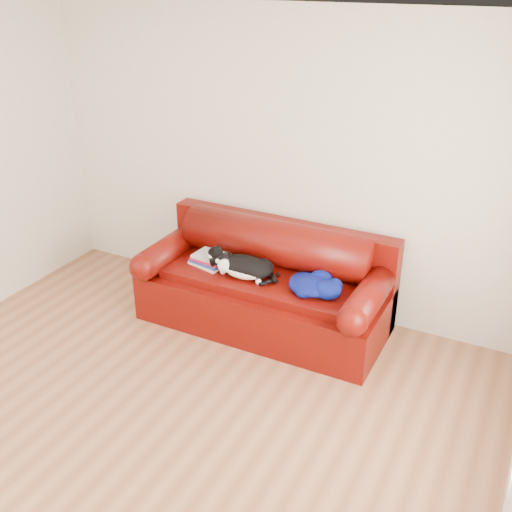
{
  "coord_description": "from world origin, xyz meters",
  "views": [
    {
      "loc": [
        2.1,
        -2.52,
        2.87
      ],
      "look_at": [
        0.12,
        1.35,
        0.73
      ],
      "focal_mm": 42.0,
      "sensor_mm": 36.0,
      "label": 1
    }
  ],
  "objects": [
    {
      "name": "book_stack",
      "position": [
        -0.37,
        1.43,
        0.55
      ],
      "size": [
        0.35,
        0.3,
        0.1
      ],
      "rotation": [
        0.0,
        0.0,
        -0.15
      ],
      "color": "silver",
      "rests_on": "sofa_base"
    },
    {
      "name": "sofa_back",
      "position": [
        0.12,
        1.74,
        0.54
      ],
      "size": [
        2.1,
        1.01,
        0.88
      ],
      "color": "#400A02",
      "rests_on": "ground"
    },
    {
      "name": "room_shell",
      "position": [
        0.12,
        0.02,
        1.67
      ],
      "size": [
        4.52,
        4.02,
        2.61
      ],
      "color": "beige",
      "rests_on": "ground"
    },
    {
      "name": "sofa_base",
      "position": [
        0.12,
        1.49,
        0.24
      ],
      "size": [
        2.1,
        0.9,
        0.5
      ],
      "color": "#400A02",
      "rests_on": "ground"
    },
    {
      "name": "cat",
      "position": [
        0.01,
        1.37,
        0.59
      ],
      "size": [
        0.65,
        0.35,
        0.23
      ],
      "rotation": [
        0.0,
        0.0,
        0.26
      ],
      "color": "black",
      "rests_on": "sofa_base"
    },
    {
      "name": "blanket",
      "position": [
        0.61,
        1.41,
        0.56
      ],
      "size": [
        0.48,
        0.38,
        0.14
      ],
      "rotation": [
        0.0,
        0.0,
        0.09
      ],
      "color": "#070244",
      "rests_on": "sofa_base"
    },
    {
      "name": "ground",
      "position": [
        0.0,
        0.0,
        0.0
      ],
      "size": [
        4.5,
        4.5,
        0.0
      ],
      "primitive_type": "plane",
      "color": "brown",
      "rests_on": "ground"
    }
  ]
}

